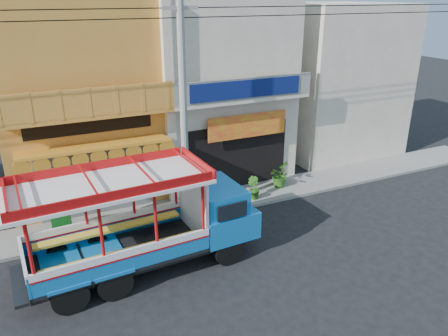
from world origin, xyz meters
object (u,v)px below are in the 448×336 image
(green_sign, at_px, (61,219))
(potted_plant_b, at_px, (254,188))
(potted_plant_a, at_px, (279,175))
(utility_pole, at_px, (187,87))
(songthaew_truck, at_px, (158,219))

(green_sign, height_order, potted_plant_b, green_sign)
(potted_plant_a, height_order, potted_plant_b, potted_plant_a)
(utility_pole, relative_size, green_sign, 26.77)
(songthaew_truck, xyz_separation_m, potted_plant_b, (4.86, 2.79, -1.04))
(potted_plant_a, bearing_deg, green_sign, 117.99)
(utility_pole, distance_m, green_sign, 6.48)
(utility_pole, distance_m, potted_plant_b, 5.29)
(utility_pole, distance_m, songthaew_truck, 4.70)
(songthaew_truck, relative_size, green_sign, 7.06)
(utility_pole, relative_size, songthaew_truck, 3.79)
(potted_plant_b, bearing_deg, songthaew_truck, 94.90)
(utility_pole, distance_m, potted_plant_a, 6.32)
(songthaew_truck, xyz_separation_m, potted_plant_a, (6.45, 3.43, -0.99))
(songthaew_truck, bearing_deg, potted_plant_a, 28.00)
(utility_pole, xyz_separation_m, potted_plant_b, (2.87, 0.23, -4.44))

